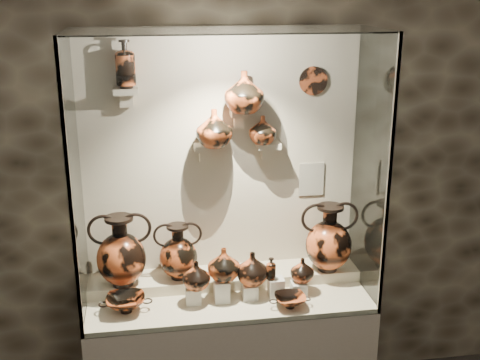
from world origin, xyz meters
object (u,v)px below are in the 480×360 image
Objects in this scene: ovoid_vase_a at (214,128)px; ovoid_vase_c at (263,130)px; jug_c at (252,268)px; lekythos_tall at (125,61)px; ovoid_vase_b at (244,92)px; lekythos_small at (271,267)px; jug_b at (224,264)px; kylix_right at (290,300)px; amphora_mid at (178,251)px; kylix_left at (126,302)px; jug_a at (196,275)px; jug_e at (302,270)px; amphora_right at (329,238)px; amphora_left at (121,251)px.

ovoid_vase_a reaches higher than ovoid_vase_c.
jug_c is at bearing -64.33° from ovoid_vase_a.
ovoid_vase_c is (0.78, -0.02, -0.42)m from lekythos_tall.
ovoid_vase_b is (0.66, -0.05, -0.18)m from lekythos_tall.
jug_b is at bearing -161.51° from lekythos_small.
kylix_right is 0.96× the size of ovoid_vase_b.
amphora_mid is 0.44m from kylix_left.
ovoid_vase_a is at bearing 67.61° from jug_a.
jug_b is 0.83× the size of ovoid_vase_b.
kylix_left is at bearing -169.36° from ovoid_vase_a.
kylix_right is 1.24m from ovoid_vase_b.
jug_e is 0.52× the size of kylix_left.
kylix_left is at bearing -154.33° from lekythos_small.
amphora_right is 1.95× the size of ovoid_vase_a.
jug_c is at bearing 137.29° from kylix_right.
lekythos_small reaches higher than kylix_right.
lekythos_small is 0.52× the size of lekythos_tall.
ovoid_vase_b is at bearing 88.54° from jug_c.
ovoid_vase_a is at bearing 11.87° from kylix_left.
lekythos_tall is at bearing -163.89° from ovoid_vase_c.
jug_b is 0.86× the size of kylix_right.
jug_e is 1.00m from ovoid_vase_a.
lekythos_tall reaches higher than jug_a.
ovoid_vase_a reaches higher than jug_a.
kylix_right is at bearing -32.75° from lekythos_small.
jug_e is at bearing 50.60° from kylix_right.
jug_c is at bearing -95.02° from ovoid_vase_c.
lekythos_small is at bearing 8.52° from jug_a.
kylix_left is 1.28m from ovoid_vase_c.
jug_c is 0.86m from ovoid_vase_a.
jug_b is at bearing -146.77° from amphora_right.
amphora_left is 2.58× the size of jug_a.
kylix_right is (0.37, -0.16, -0.18)m from jug_b.
jug_e is 0.67× the size of ovoid_vase_a.
jug_a is 0.45m from lekythos_small.
lekythos_small is at bearing 119.46° from kylix_right.
kylix_right is at bearing -120.61° from jug_e.
ovoid_vase_c is (-0.41, 0.09, 0.68)m from amphora_right.
jug_c reaches higher than jug_e.
ovoid_vase_b reaches higher than amphora_mid.
jug_b is 0.90× the size of ovoid_vase_a.
amphora_mid is 1.75× the size of jug_c.
ovoid_vase_c is (0.10, 0.24, 0.78)m from jug_c.
amphora_mid is 0.76m from jug_e.
jug_c is (0.77, -0.15, -0.10)m from amphora_left.
jug_a is 0.34m from jug_c.
ovoid_vase_c is at bearing 61.54° from jug_c.
jug_b is 0.80m from ovoid_vase_a.
ovoid_vase_b is (-0.32, 0.21, 1.05)m from jug_e.
amphora_mid is at bearing 19.65° from amphora_left.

